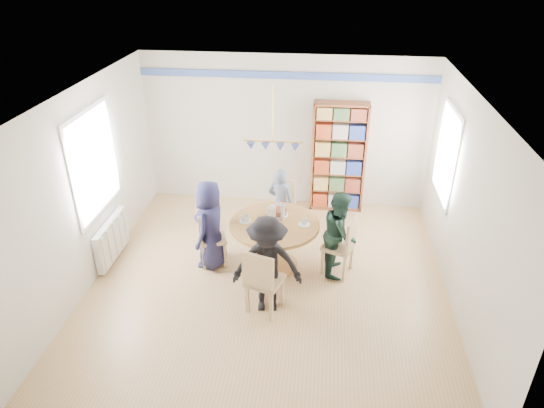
# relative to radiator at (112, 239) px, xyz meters

# --- Properties ---
(ground) EXTENTS (5.00, 5.00, 0.00)m
(ground) POSITION_rel_radiator_xyz_m (2.42, -0.30, -0.35)
(ground) COLOR tan
(room_shell) EXTENTS (5.00, 5.00, 5.00)m
(room_shell) POSITION_rel_radiator_xyz_m (2.16, 0.57, 1.30)
(room_shell) COLOR white
(room_shell) RESTS_ON ground
(radiator) EXTENTS (0.12, 1.00, 0.60)m
(radiator) POSITION_rel_radiator_xyz_m (0.00, 0.00, 0.00)
(radiator) COLOR silver
(radiator) RESTS_ON ground
(dining_table) EXTENTS (1.30, 1.30, 0.75)m
(dining_table) POSITION_rel_radiator_xyz_m (2.46, 0.09, 0.21)
(dining_table) COLOR olive
(dining_table) RESTS_ON ground
(chair_left) EXTENTS (0.50, 0.50, 0.89)m
(chair_left) POSITION_rel_radiator_xyz_m (1.45, 0.07, 0.14)
(chair_left) COLOR tan
(chair_left) RESTS_ON ground
(chair_right) EXTENTS (0.52, 0.52, 0.92)m
(chair_right) POSITION_rel_radiator_xyz_m (3.45, 0.04, 0.16)
(chair_right) COLOR tan
(chair_right) RESTS_ON ground
(chair_far) EXTENTS (0.53, 0.53, 0.91)m
(chair_far) POSITION_rel_radiator_xyz_m (2.45, 1.15, 0.15)
(chair_far) COLOR tan
(chair_far) RESTS_ON ground
(chair_near) EXTENTS (0.54, 0.54, 0.97)m
(chair_near) POSITION_rel_radiator_xyz_m (2.41, -0.95, 0.18)
(chair_near) COLOR tan
(chair_near) RESTS_ON ground
(person_left) EXTENTS (0.55, 0.73, 1.36)m
(person_left) POSITION_rel_radiator_xyz_m (1.52, 0.04, 0.33)
(person_left) COLOR #1C1C3E
(person_left) RESTS_ON ground
(person_right) EXTENTS (0.54, 0.66, 1.29)m
(person_right) POSITION_rel_radiator_xyz_m (3.39, 0.09, 0.29)
(person_right) COLOR #172F25
(person_right) RESTS_ON ground
(person_far) EXTENTS (0.51, 0.41, 1.21)m
(person_far) POSITION_rel_radiator_xyz_m (2.46, 0.94, 0.25)
(person_far) COLOR gray
(person_far) RESTS_ON ground
(person_near) EXTENTS (0.93, 0.59, 1.38)m
(person_near) POSITION_rel_radiator_xyz_m (2.47, -0.86, 0.34)
(person_near) COLOR black
(person_near) RESTS_ON ground
(bookshelf) EXTENTS (0.93, 0.28, 1.96)m
(bookshelf) POSITION_rel_radiator_xyz_m (3.36, 2.04, 0.62)
(bookshelf) COLOR brown
(bookshelf) RESTS_ON ground
(tableware) EXTENTS (1.03, 1.03, 0.27)m
(tableware) POSITION_rel_radiator_xyz_m (2.43, 0.11, 0.46)
(tableware) COLOR white
(tableware) RESTS_ON dining_table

